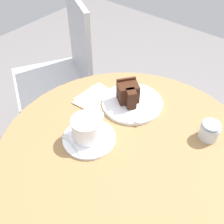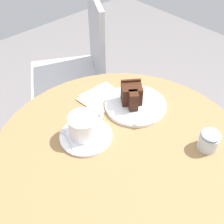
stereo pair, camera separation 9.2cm
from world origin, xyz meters
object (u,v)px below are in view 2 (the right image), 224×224
fork (144,115)px  cafe_chair (81,64)px  teaspoon (66,137)px  coffee_cup (84,125)px  napkin (102,98)px  saucer (86,136)px  cake_plate (135,105)px  cake_slice (132,95)px  sugar_pot (209,140)px

fork → cafe_chair: bearing=-120.0°
teaspoon → fork: fork is taller
fork → teaspoon: bearing=-34.5°
cafe_chair → coffee_cup: bearing=-5.2°
coffee_cup → napkin: bearing=32.3°
saucer → teaspoon: 0.06m
saucer → cake_plate: cake_plate is taller
cake_slice → sugar_pot: (0.03, -0.29, -0.01)m
cake_slice → napkin: bearing=119.0°
cake_plate → cake_slice: bearing=107.9°
sugar_pot → cafe_chair: bearing=79.9°
cake_slice → sugar_pot: cake_slice is taller
teaspoon → cake_plate: 0.28m
saucer → coffee_cup: 0.04m
fork → sugar_pot: 0.22m
teaspoon → napkin: (0.21, 0.07, -0.01)m
coffee_cup → cafe_chair: cafe_chair is taller
saucer → cake_plate: size_ratio=0.77×
teaspoon → cafe_chair: cafe_chair is taller
saucer → napkin: (0.16, 0.11, -0.00)m
sugar_pot → cake_slice: bearing=96.0°
cake_slice → sugar_pot: bearing=-84.0°
cake_plate → fork: (-0.02, -0.06, 0.01)m
cake_plate → cafe_chair: size_ratio=0.24×
cake_plate → cafe_chair: bearing=72.6°
coffee_cup → napkin: coffee_cup is taller
cake_plate → napkin: bearing=117.6°
teaspoon → napkin: teaspoon is taller
cake_plate → fork: size_ratio=1.46×
coffee_cup → fork: coffee_cup is taller
coffee_cup → cake_plate: coffee_cup is taller
teaspoon → napkin: size_ratio=0.61×
saucer → coffee_cup: (0.00, 0.01, 0.04)m
saucer → cake_slice: 0.22m
saucer → teaspoon: (-0.05, 0.03, 0.01)m
fork → napkin: bearing=-90.8°
teaspoon → cake_plate: bearing=-84.5°
cafe_chair → cake_plate: bearing=13.2°
saucer → coffee_cup: size_ratio=1.31×
fork → cafe_chair: cafe_chair is taller
saucer → cafe_chair: 0.71m
fork → cake_plate: bearing=-123.1°
coffee_cup → fork: 0.21m
teaspoon → cake_slice: 0.27m
cake_slice → cafe_chair: bearing=71.6°
teaspoon → sugar_pot: sugar_pot is taller
cake_plate → cake_slice: cake_slice is taller
saucer → coffee_cup: bearing=73.2°
cake_slice → cafe_chair: 0.62m
teaspoon → napkin: bearing=-57.2°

